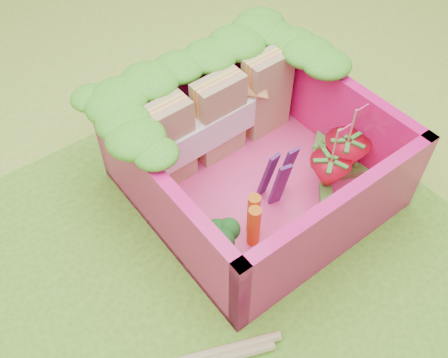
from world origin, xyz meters
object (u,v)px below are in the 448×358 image
sandwich_stack (220,118)px  strawberry_right (344,157)px  bento_box (256,157)px  broccoli (214,237)px  strawberry_left (328,175)px

sandwich_stack → strawberry_right: sandwich_stack is taller
bento_box → broccoli: bento_box is taller
bento_box → sandwich_stack: size_ratio=1.23×
sandwich_stack → strawberry_left: sandwich_stack is taller
broccoli → strawberry_right: strawberry_right is taller
bento_box → broccoli: 0.56m
bento_box → broccoli: (-0.49, -0.26, -0.05)m
bento_box → strawberry_left: bento_box is taller
sandwich_stack → strawberry_right: (0.46, -0.60, -0.13)m
broccoli → bento_box: bearing=27.7°
strawberry_left → strawberry_right: strawberry_right is taller
sandwich_stack → strawberry_left: (0.29, -0.64, -0.14)m
bento_box → strawberry_left: (0.30, -0.29, -0.10)m
sandwich_stack → strawberry_right: 0.77m
bento_box → sandwich_stack: bearing=88.9°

